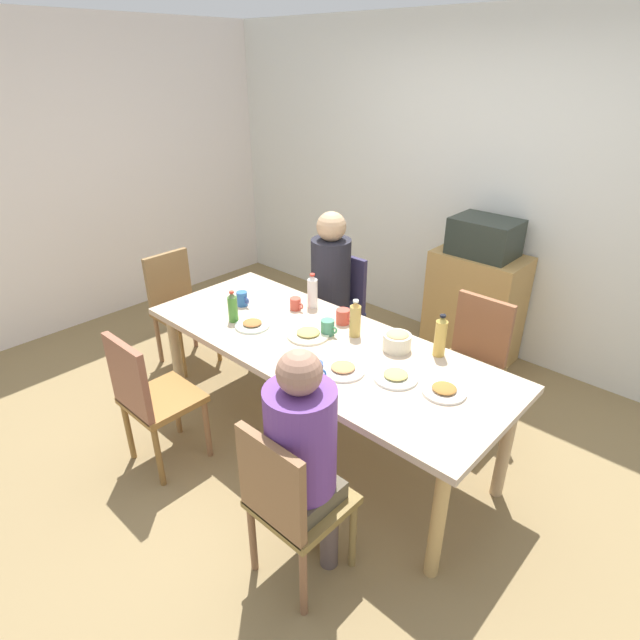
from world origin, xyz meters
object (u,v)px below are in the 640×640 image
(side_cabinet, at_px, (474,307))
(cup_4, at_px, (296,304))
(bottle_3, at_px, (440,336))
(plate_3, at_px, (308,334))
(chair_2, at_px, (472,357))
(person_1, at_px, (303,450))
(bottle_2, at_px, (355,319))
(bottle_1, at_px, (233,307))
(person_0, at_px, (330,278))
(chair_4, at_px, (149,395))
(cup_1, at_px, (242,299))
(plate_1, at_px, (396,376))
(bowl_0, at_px, (397,340))
(plate_4, at_px, (343,369))
(cup_3, at_px, (343,317))
(cup_0, at_px, (316,369))
(microwave, at_px, (485,237))
(plate_0, at_px, (444,390))
(chair_1, at_px, (289,500))
(chair_3, at_px, (178,302))
(plate_2, at_px, (252,325))
(bottle_0, at_px, (312,291))
(chair_0, at_px, (337,305))
(dining_table, at_px, (320,353))
(cup_2, at_px, (328,327))

(side_cabinet, bearing_deg, cup_4, -112.69)
(side_cabinet, bearing_deg, bottle_3, -72.15)
(plate_3, bearing_deg, chair_2, 49.96)
(person_1, xyz_separation_m, bottle_2, (-0.49, 0.95, 0.11))
(bottle_1, distance_m, bottle_3, 1.30)
(plate_3, relative_size, bottle_1, 1.24)
(person_0, xyz_separation_m, chair_4, (0.00, -1.57, -0.25))
(cup_1, bearing_deg, side_cabinet, 60.90)
(chair_2, xyz_separation_m, cup_1, (-1.32, -0.82, 0.28))
(plate_1, relative_size, bowl_0, 1.44)
(plate_4, xyz_separation_m, cup_3, (-0.37, 0.43, 0.03))
(cup_0, bearing_deg, microwave, 91.40)
(plate_0, xyz_separation_m, bottle_2, (-0.71, 0.16, 0.10))
(bowl_0, relative_size, cup_0, 1.32)
(person_1, height_order, side_cabinet, person_1)
(bottle_2, height_order, microwave, microwave)
(chair_1, xyz_separation_m, chair_2, (0.00, 1.66, 0.00))
(chair_2, distance_m, plate_4, 1.05)
(chair_3, relative_size, cup_4, 8.28)
(side_cabinet, bearing_deg, plate_2, -109.24)
(person_0, height_order, side_cabinet, person_0)
(cup_3, relative_size, bottle_0, 0.52)
(side_cabinet, bearing_deg, cup_3, -99.74)
(person_0, relative_size, cup_1, 11.62)
(cup_0, bearing_deg, plate_4, 57.12)
(cup_3, relative_size, side_cabinet, 0.14)
(chair_0, height_order, bottle_3, bottle_3)
(plate_4, distance_m, bottle_1, 0.91)
(bottle_0, height_order, microwave, microwave)
(cup_3, height_order, bottle_2, bottle_2)
(chair_3, bearing_deg, bottle_3, 9.35)
(person_1, relative_size, cup_3, 10.07)
(person_0, xyz_separation_m, bottle_2, (0.68, -0.54, 0.09))
(plate_1, relative_size, cup_4, 2.18)
(chair_4, xyz_separation_m, bottle_3, (1.18, 1.18, 0.35))
(dining_table, distance_m, chair_1, 1.03)
(plate_3, distance_m, cup_0, 0.44)
(chair_1, relative_size, cup_2, 7.56)
(bottle_0, relative_size, bottle_1, 1.14)
(chair_0, xyz_separation_m, cup_2, (0.55, -0.72, 0.28))
(person_1, relative_size, chair_4, 1.38)
(plate_0, height_order, bottle_2, bottle_2)
(person_1, height_order, plate_2, person_1)
(cup_1, bearing_deg, person_1, -29.84)
(plate_1, height_order, bottle_3, bottle_3)
(plate_4, height_order, bottle_1, bottle_1)
(dining_table, distance_m, bottle_0, 0.53)
(chair_0, xyz_separation_m, plate_1, (1.14, -0.84, 0.24))
(chair_2, xyz_separation_m, plate_3, (-0.69, -0.82, 0.24))
(cup_1, height_order, bottle_2, bottle_2)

